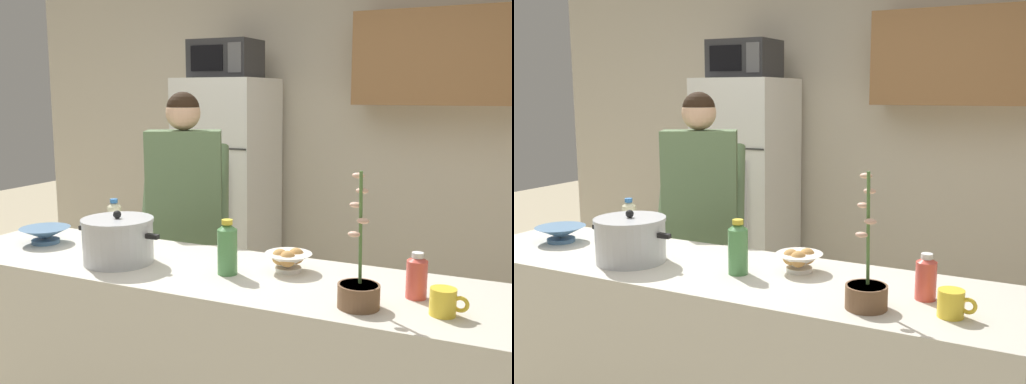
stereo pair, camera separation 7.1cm
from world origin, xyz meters
The scene contains 13 objects.
back_wall_unit centered at (0.24, 2.25, 1.42)m, with size 6.00×0.48×2.60m.
kitchen_island centered at (0.00, 0.00, 0.46)m, with size 2.55×0.68×0.92m, color silver.
refrigerator centered at (-0.85, 1.85, 0.89)m, with size 0.64×0.68×1.78m.
microwave centered at (-0.85, 1.83, 1.92)m, with size 0.48×0.37×0.28m.
person_near_pot centered at (-0.54, 0.72, 1.05)m, with size 0.62×0.58×1.68m.
cooking_pot centered at (-0.38, -0.09, 1.02)m, with size 0.43×0.32×0.24m.
coffee_mug centered at (1.03, -0.13, 0.97)m, with size 0.13×0.09×0.10m.
bread_bowl centered at (0.36, 0.11, 0.97)m, with size 0.20×0.20×0.10m.
empty_bowl centered at (-0.93, 0.03, 0.97)m, with size 0.25×0.25×0.08m.
bottle_near_edge centered at (0.14, -0.03, 1.03)m, with size 0.08×0.08×0.23m.
bottle_mid_counter centered at (-0.64, 0.22, 1.03)m, with size 0.07×0.07×0.22m.
bottle_far_corner centered at (0.91, 0.01, 1.01)m, with size 0.08×0.08×0.17m.
potted_orchid centered at (0.74, -0.18, 0.99)m, with size 0.15×0.15×0.49m.
Camera 2 is at (1.32, -2.09, 1.67)m, focal length 41.05 mm.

